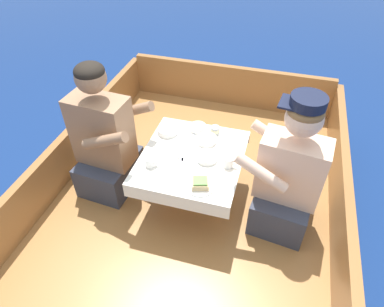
{
  "coord_description": "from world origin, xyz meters",
  "views": [
    {
      "loc": [
        0.48,
        -1.64,
        2.21
      ],
      "look_at": [
        0.0,
        0.02,
        0.73
      ],
      "focal_mm": 32.0,
      "sensor_mm": 36.0,
      "label": 1
    }
  ],
  "objects_px": {
    "person_port": "(105,143)",
    "tin_can": "(215,130)",
    "coffee_cup_port": "(151,161)",
    "coffee_cup_starboard": "(229,162)",
    "sandwich": "(200,183)",
    "person_starboard": "(288,177)"
  },
  "relations": [
    {
      "from": "person_starboard",
      "to": "sandwich",
      "type": "distance_m",
      "value": 0.57
    },
    {
      "from": "coffee_cup_starboard",
      "to": "tin_can",
      "type": "height_order",
      "value": "coffee_cup_starboard"
    },
    {
      "from": "person_port",
      "to": "sandwich",
      "type": "relative_size",
      "value": 8.21
    },
    {
      "from": "person_port",
      "to": "tin_can",
      "type": "relative_size",
      "value": 15.18
    },
    {
      "from": "coffee_cup_port",
      "to": "tin_can",
      "type": "distance_m",
      "value": 0.55
    },
    {
      "from": "coffee_cup_port",
      "to": "coffee_cup_starboard",
      "type": "relative_size",
      "value": 1.16
    },
    {
      "from": "coffee_cup_port",
      "to": "tin_can",
      "type": "bearing_deg",
      "value": 54.46
    },
    {
      "from": "person_starboard",
      "to": "sandwich",
      "type": "relative_size",
      "value": 8.05
    },
    {
      "from": "person_starboard",
      "to": "tin_can",
      "type": "bearing_deg",
      "value": -21.15
    },
    {
      "from": "coffee_cup_starboard",
      "to": "coffee_cup_port",
      "type": "bearing_deg",
      "value": -165.53
    },
    {
      "from": "sandwich",
      "to": "person_starboard",
      "type": "bearing_deg",
      "value": 26.49
    },
    {
      "from": "coffee_cup_starboard",
      "to": "tin_can",
      "type": "distance_m",
      "value": 0.36
    },
    {
      "from": "person_port",
      "to": "tin_can",
      "type": "xyz_separation_m",
      "value": [
        0.73,
        0.31,
        0.04
      ]
    },
    {
      "from": "coffee_cup_port",
      "to": "coffee_cup_starboard",
      "type": "bearing_deg",
      "value": 14.47
    },
    {
      "from": "coffee_cup_starboard",
      "to": "tin_can",
      "type": "bearing_deg",
      "value": 117.27
    },
    {
      "from": "person_port",
      "to": "coffee_cup_starboard",
      "type": "bearing_deg",
      "value": 3.93
    },
    {
      "from": "coffee_cup_starboard",
      "to": "sandwich",
      "type": "bearing_deg",
      "value": -119.54
    },
    {
      "from": "coffee_cup_starboard",
      "to": "tin_can",
      "type": "xyz_separation_m",
      "value": [
        -0.17,
        0.32,
        -0.01
      ]
    },
    {
      "from": "person_port",
      "to": "coffee_cup_port",
      "type": "height_order",
      "value": "person_port"
    },
    {
      "from": "tin_can",
      "to": "person_starboard",
      "type": "bearing_deg",
      "value": -28.39
    },
    {
      "from": "sandwich",
      "to": "person_port",
      "type": "bearing_deg",
      "value": 162.6
    },
    {
      "from": "person_starboard",
      "to": "coffee_cup_starboard",
      "type": "relative_size",
      "value": 11.1
    }
  ]
}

